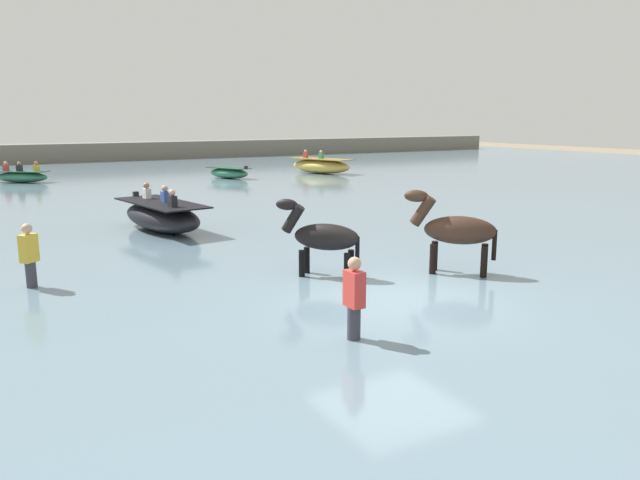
% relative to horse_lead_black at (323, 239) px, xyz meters
% --- Properties ---
extents(ground_plane, '(120.00, 120.00, 0.00)m').
position_rel_horse_lead_black_xyz_m(ground_plane, '(0.30, -2.09, -1.16)').
color(ground_plane, '#84755B').
extents(water_surface, '(90.00, 90.00, 0.38)m').
position_rel_horse_lead_black_xyz_m(water_surface, '(0.30, 7.91, -0.97)').
color(water_surface, slate).
rests_on(water_surface, ground).
extents(horse_lead_black, '(1.46, 1.53, 1.96)m').
position_rel_horse_lead_black_xyz_m(horse_lead_black, '(0.00, 0.00, 0.00)').
color(horse_lead_black, black).
rests_on(horse_lead_black, ground).
extents(horse_trailing_dark_bay, '(1.60, 1.63, 2.12)m').
position_rel_horse_lead_black_xyz_m(horse_trailing_dark_bay, '(2.53, -1.17, 0.09)').
color(horse_trailing_dark_bay, '#382319').
rests_on(horse_trailing_dark_bay, ground).
extents(boat_mid_channel, '(2.00, 2.79, 0.73)m').
position_rel_horse_lead_black_xyz_m(boat_mid_channel, '(5.99, 20.53, -0.49)').
color(boat_mid_channel, '#337556').
rests_on(boat_mid_channel, water_surface).
extents(boat_near_starboard, '(2.86, 4.32, 1.34)m').
position_rel_horse_lead_black_xyz_m(boat_near_starboard, '(11.81, 20.71, -0.35)').
color(boat_near_starboard, gold).
rests_on(boat_near_starboard, water_surface).
extents(boat_near_port, '(2.03, 3.98, 1.31)m').
position_rel_horse_lead_black_xyz_m(boat_near_port, '(-1.44, 6.85, -0.36)').
color(boat_near_port, black).
rests_on(boat_near_port, water_surface).
extents(boat_distant_east, '(2.78, 2.45, 1.06)m').
position_rel_horse_lead_black_xyz_m(boat_distant_east, '(-3.90, 23.70, -0.48)').
color(boat_distant_east, '#337556').
rests_on(boat_distant_east, water_surface).
extents(person_spectator_far, '(0.20, 0.32, 1.63)m').
position_rel_horse_lead_black_xyz_m(person_spectator_far, '(-1.45, -3.42, -0.29)').
color(person_spectator_far, '#383842').
rests_on(person_spectator_far, ground).
extents(person_onlooker_right, '(0.37, 0.36, 1.63)m').
position_rel_horse_lead_black_xyz_m(person_onlooker_right, '(-5.32, 2.06, -0.29)').
color(person_onlooker_right, '#383842').
rests_on(person_onlooker_right, ground).
extents(far_shoreline, '(80.00, 2.40, 1.72)m').
position_rel_horse_lead_black_xyz_m(far_shoreline, '(0.30, 38.39, -0.30)').
color(far_shoreline, '#706B5B').
rests_on(far_shoreline, ground).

